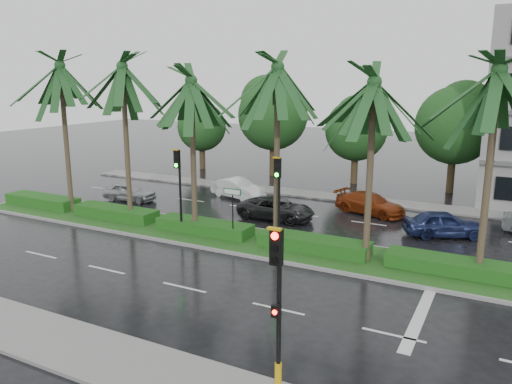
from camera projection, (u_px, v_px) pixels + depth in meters
The scene contains 17 objects.
ground at pixel (246, 249), 23.58m from camera, with size 120.00×120.00×0.00m, color black.
near_sidewalk at pixel (81, 349), 14.73m from camera, with size 40.00×2.40×0.12m, color slate.
far_sidewalk at pixel (330, 197), 33.95m from camera, with size 40.00×2.00×0.12m, color slate.
median at pixel (256, 242), 24.43m from camera, with size 36.00×4.00×0.15m.
hedge at pixel (256, 235), 24.34m from camera, with size 35.20×1.40×0.60m.
lane_markings at pixel (302, 263), 21.84m from camera, with size 34.00×13.06×0.01m.
palm_row at pixel (232, 86), 23.36m from camera, with size 26.30×4.20×9.29m.
signal_near at pixel (277, 303), 12.20m from camera, with size 0.34×0.45×4.36m.
signal_median_left at pixel (179, 179), 24.98m from camera, with size 0.34×0.42×4.36m.
signal_median_right at pixel (278, 189), 22.50m from camera, with size 0.34×0.42×4.36m.
street_sign at pixel (232, 201), 23.98m from camera, with size 0.95×0.09×2.60m.
bg_trees at pixel (366, 121), 37.41m from camera, with size 32.67×5.72×8.27m.
car_silver at pixel (130, 192), 32.94m from camera, with size 3.58×1.44×1.22m, color #A8A9B0.
car_white at pixel (238, 189), 33.65m from camera, with size 4.03×1.40×1.33m, color silver.
car_darkgrey at pixel (276, 209), 28.61m from camera, with size 4.44×2.05×1.23m, color black.
car_red at pixel (370, 204), 29.71m from camera, with size 4.33×1.76×1.26m, color maroon.
car_blue at pixel (444, 224), 25.39m from camera, with size 3.96×1.59×1.35m, color navy.
Camera 1 is at (10.75, -19.66, 7.84)m, focal length 35.00 mm.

